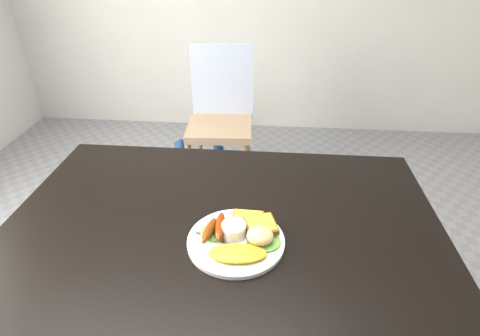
# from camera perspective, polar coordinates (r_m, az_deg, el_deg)

# --- Properties ---
(dining_table) EXTENTS (1.20, 0.80, 0.04)m
(dining_table) POSITION_cam_1_polar(r_m,az_deg,el_deg) (1.06, -2.58, -8.71)
(dining_table) COLOR black
(dining_table) RESTS_ON ground
(dining_chair) EXTENTS (0.40, 0.40, 0.04)m
(dining_chair) POSITION_cam_1_polar(r_m,az_deg,el_deg) (2.26, -3.10, 6.21)
(dining_chair) COLOR #9D7E5E
(dining_chair) RESTS_ON ground
(person) EXTENTS (0.51, 0.35, 1.41)m
(person) POSITION_cam_1_polar(r_m,az_deg,el_deg) (1.72, -11.31, 6.47)
(person) COLOR navy
(person) RESTS_ON ground
(plate) EXTENTS (0.25, 0.25, 0.01)m
(plate) POSITION_cam_1_polar(r_m,az_deg,el_deg) (0.97, -0.62, -11.06)
(plate) COLOR white
(plate) RESTS_ON dining_table
(lettuce_left) EXTENTS (0.09, 0.09, 0.01)m
(lettuce_left) POSITION_cam_1_polar(r_m,az_deg,el_deg) (0.99, -3.81, -9.74)
(lettuce_left) COLOR green
(lettuce_left) RESTS_ON plate
(lettuce_right) EXTENTS (0.09, 0.08, 0.01)m
(lettuce_right) POSITION_cam_1_polar(r_m,az_deg,el_deg) (0.96, 3.74, -11.15)
(lettuce_right) COLOR #649838
(lettuce_right) RESTS_ON plate
(omelette) EXTENTS (0.15, 0.08, 0.02)m
(omelette) POSITION_cam_1_polar(r_m,az_deg,el_deg) (0.92, -0.40, -12.88)
(omelette) COLOR yellow
(omelette) RESTS_ON plate
(sausage_a) EXTENTS (0.04, 0.10, 0.02)m
(sausage_a) POSITION_cam_1_polar(r_m,az_deg,el_deg) (0.97, -4.71, -9.42)
(sausage_a) COLOR #6B2F08
(sausage_a) RESTS_ON lettuce_left
(sausage_b) EXTENTS (0.03, 0.11, 0.03)m
(sausage_b) POSITION_cam_1_polar(r_m,az_deg,el_deg) (0.98, -3.04, -8.91)
(sausage_b) COLOR maroon
(sausage_b) RESTS_ON lettuce_left
(ramekin) EXTENTS (0.07, 0.07, 0.04)m
(ramekin) POSITION_cam_1_polar(r_m,az_deg,el_deg) (0.97, -0.95, -9.45)
(ramekin) COLOR white
(ramekin) RESTS_ON plate
(toast_a) EXTENTS (0.09, 0.09, 0.01)m
(toast_a) POSITION_cam_1_polar(r_m,az_deg,el_deg) (1.01, 1.09, -8.17)
(toast_a) COLOR brown
(toast_a) RESTS_ON plate
(toast_b) EXTENTS (0.10, 0.10, 0.01)m
(toast_b) POSITION_cam_1_polar(r_m,az_deg,el_deg) (0.98, 3.18, -8.72)
(toast_b) COLOR brown
(toast_b) RESTS_ON toast_a
(potato_salad) EXTENTS (0.08, 0.08, 0.04)m
(potato_salad) POSITION_cam_1_polar(r_m,az_deg,el_deg) (0.95, 3.07, -10.28)
(potato_salad) COLOR beige
(potato_salad) RESTS_ON lettuce_right
(fork) EXTENTS (0.14, 0.06, 0.00)m
(fork) POSITION_cam_1_polar(r_m,az_deg,el_deg) (0.96, -3.05, -11.03)
(fork) COLOR #ADAFB7
(fork) RESTS_ON plate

